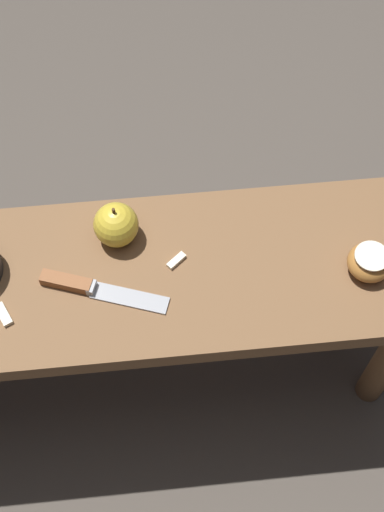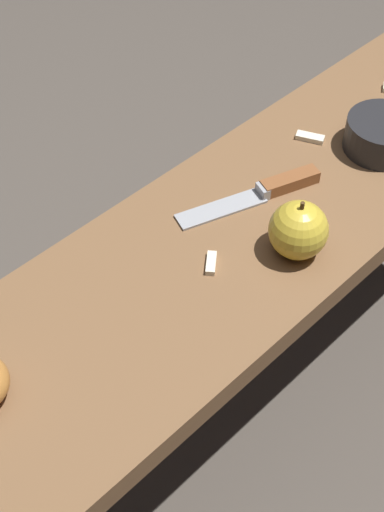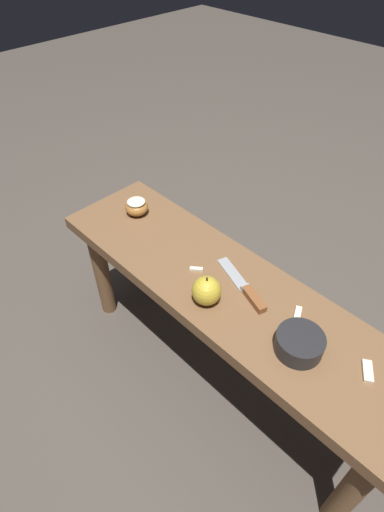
# 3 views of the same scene
# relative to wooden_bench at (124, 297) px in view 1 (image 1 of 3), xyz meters

# --- Properties ---
(ground_plane) EXTENTS (8.00, 8.00, 0.00)m
(ground_plane) POSITION_rel_wooden_bench_xyz_m (0.00, 0.00, -0.39)
(ground_plane) COLOR #4C443D
(wooden_bench) EXTENTS (1.16, 0.32, 0.47)m
(wooden_bench) POSITION_rel_wooden_bench_xyz_m (0.00, 0.00, 0.00)
(wooden_bench) COLOR brown
(wooden_bench) RESTS_ON ground_plane
(knife) EXTENTS (0.22, 0.10, 0.02)m
(knife) POSITION_rel_wooden_bench_xyz_m (0.06, 0.02, 0.09)
(knife) COLOR #9EA0A5
(knife) RESTS_ON wooden_bench
(apple_whole) EXTENTS (0.08, 0.08, 0.09)m
(apple_whole) POSITION_rel_wooden_bench_xyz_m (0.00, -0.08, 0.13)
(apple_whole) COLOR gold
(apple_whole) RESTS_ON wooden_bench
(apple_cut) EXTENTS (0.08, 0.08, 0.05)m
(apple_cut) POSITION_rel_wooden_bench_xyz_m (-0.43, 0.03, 0.11)
(apple_cut) COLOR #B27233
(apple_cut) RESTS_ON wooden_bench
(apple_slice_center) EXTENTS (0.03, 0.05, 0.01)m
(apple_slice_center) POSITION_rel_wooden_bench_xyz_m (0.20, 0.06, 0.09)
(apple_slice_center) COLOR silver
(apple_slice_center) RESTS_ON wooden_bench
(apple_slice_near_bowl) EXTENTS (0.04, 0.03, 0.01)m
(apple_slice_near_bowl) POSITION_rel_wooden_bench_xyz_m (-0.10, -0.02, 0.09)
(apple_slice_near_bowl) COLOR silver
(apple_slice_near_bowl) RESTS_ON wooden_bench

